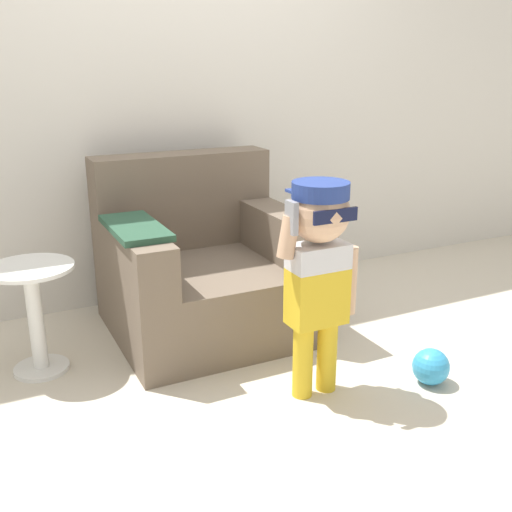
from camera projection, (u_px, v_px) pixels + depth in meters
The scene contains 6 objects.
ground_plane at pixel (232, 333), 3.21m from camera, with size 10.00×10.00×0.00m, color beige.
wall_back at pixel (178, 77), 3.43m from camera, with size 10.00×0.05×2.60m.
armchair at pixel (203, 269), 3.20m from camera, with size 1.01×0.95×0.91m.
person_child at pixel (319, 257), 2.44m from camera, with size 0.38×0.29×0.94m.
side_table at pixel (35, 309), 2.73m from camera, with size 0.39×0.39×0.52m.
toy_ball at pixel (431, 367), 2.68m from camera, with size 0.17×0.17×0.17m.
Camera 1 is at (-1.18, -2.68, 1.38)m, focal length 42.00 mm.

